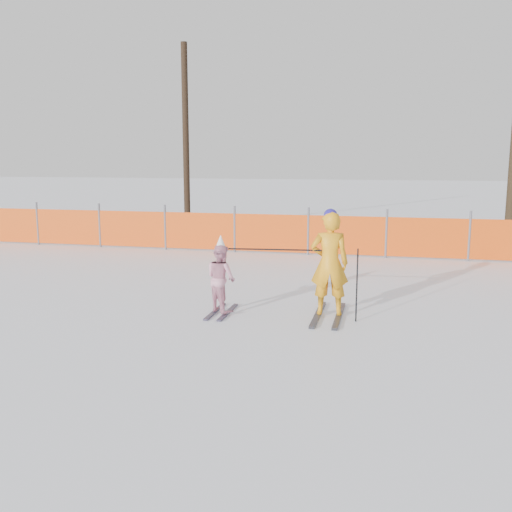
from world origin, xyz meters
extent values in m
plane|color=white|center=(0.00, 0.00, 0.00)|extent=(120.00, 120.00, 0.00)
cube|color=black|center=(0.96, 0.83, 0.02)|extent=(0.09, 1.53, 0.04)
cube|color=black|center=(1.30, 0.83, 0.02)|extent=(0.09, 1.53, 0.04)
imported|color=orange|center=(1.13, 0.83, 0.87)|extent=(0.65, 0.47, 1.66)
sphere|color=#241A90|center=(1.13, 0.83, 1.63)|extent=(0.22, 0.22, 0.22)
cube|color=black|center=(-0.73, 0.64, 0.01)|extent=(0.09, 1.05, 0.03)
cube|color=black|center=(-0.51, 0.64, 0.01)|extent=(0.09, 1.05, 0.03)
imported|color=pink|center=(-0.62, 0.64, 0.59)|extent=(0.69, 0.67, 1.11)
cone|color=white|center=(-0.62, 0.64, 1.18)|extent=(0.19, 0.19, 0.24)
cylinder|color=black|center=(1.58, 0.63, 0.58)|extent=(0.02, 0.02, 1.15)
cylinder|color=black|center=(0.25, 0.73, 1.08)|extent=(1.50, 0.19, 0.02)
cylinder|color=#595960|center=(-8.02, 6.63, 0.62)|extent=(0.06, 0.06, 1.25)
cylinder|color=#595960|center=(-6.02, 6.63, 0.62)|extent=(0.06, 0.06, 1.25)
cylinder|color=#595960|center=(-4.02, 6.63, 0.62)|extent=(0.06, 0.06, 1.25)
cylinder|color=#595960|center=(-2.02, 6.63, 0.62)|extent=(0.06, 0.06, 1.25)
cylinder|color=#595960|center=(-0.02, 6.63, 0.62)|extent=(0.06, 0.06, 1.25)
cylinder|color=#595960|center=(1.98, 6.63, 0.62)|extent=(0.06, 0.06, 1.25)
cylinder|color=#595960|center=(3.98, 6.63, 0.62)|extent=(0.06, 0.06, 1.25)
cube|color=#EA4C0C|center=(-1.47, 6.63, 0.55)|extent=(17.10, 0.03, 1.00)
cylinder|color=black|center=(-5.10, 11.39, 3.24)|extent=(0.22, 0.22, 6.48)
camera|label=1|loc=(2.01, -8.11, 2.53)|focal=40.00mm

